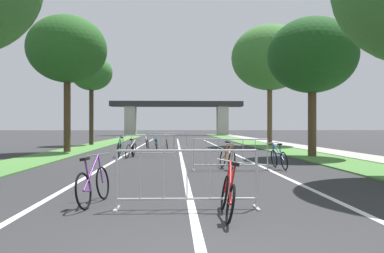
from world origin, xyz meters
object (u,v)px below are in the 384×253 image
(crowd_barrier_third, at_px, (149,146))
(bicycle_green_7, at_px, (119,149))
(tree_left_oak_mid, at_px, (91,73))
(bicycle_orange_0, at_px, (227,158))
(bicycle_red_2, at_px, (228,195))
(tree_right_pine_near, at_px, (270,58))
(bicycle_white_5, at_px, (147,143))
(bicycle_teal_3, at_px, (156,143))
(bicycle_yellow_8, at_px, (167,143))
(crowd_barrier_nearest, at_px, (187,179))
(bicycle_silver_1, at_px, (131,150))
(crowd_barrier_second, at_px, (231,155))
(bicycle_purple_4, at_px, (93,184))
(tree_left_oak_near, at_px, (67,50))
(bicycle_blue_6, at_px, (279,158))
(tree_right_maple_mid, at_px, (312,56))
(bicycle_black_9, at_px, (133,149))
(crowd_barrier_fourth, at_px, (167,141))

(crowd_barrier_third, distance_m, bicycle_green_7, 1.44)
(tree_left_oak_mid, height_order, bicycle_orange_0, tree_left_oak_mid)
(bicycle_red_2, bearing_deg, tree_left_oak_mid, 109.90)
(tree_right_pine_near, height_order, bicycle_red_2, tree_right_pine_near)
(tree_right_pine_near, height_order, bicycle_white_5, tree_right_pine_near)
(bicycle_teal_3, relative_size, bicycle_yellow_8, 0.96)
(crowd_barrier_nearest, relative_size, bicycle_white_5, 1.50)
(bicycle_silver_1, bearing_deg, crowd_barrier_second, -44.53)
(crowd_barrier_third, bearing_deg, bicycle_purple_4, -91.35)
(tree_left_oak_near, xyz_separation_m, bicycle_purple_4, (4.48, -14.30, -5.36))
(crowd_barrier_third, bearing_deg, tree_left_oak_near, 147.20)
(bicycle_teal_3, bearing_deg, bicycle_orange_0, -74.75)
(tree_left_oak_mid, height_order, bicycle_blue_6, tree_left_oak_mid)
(tree_left_oak_near, distance_m, tree_right_maple_mid, 13.09)
(crowd_barrier_second, relative_size, bicycle_teal_3, 1.55)
(crowd_barrier_nearest, bearing_deg, crowd_barrier_second, 74.40)
(tree_left_oak_near, bearing_deg, bicycle_blue_6, -41.44)
(tree_right_maple_mid, relative_size, bicycle_black_9, 3.98)
(bicycle_purple_4, bearing_deg, bicycle_green_7, 105.05)
(tree_right_pine_near, xyz_separation_m, crowd_barrier_nearest, (-6.94, -21.71, -6.11))
(bicycle_teal_3, xyz_separation_m, bicycle_black_9, (-0.87, -5.95, -0.02))
(tree_right_maple_mid, xyz_separation_m, crowd_barrier_third, (-7.80, 0.57, -4.31))
(tree_left_oak_near, height_order, bicycle_teal_3, tree_left_oak_near)
(bicycle_silver_1, relative_size, bicycle_purple_4, 1.04)
(tree_left_oak_mid, height_order, bicycle_purple_4, tree_left_oak_mid)
(tree_left_oak_mid, height_order, bicycle_red_2, tree_left_oak_mid)
(bicycle_red_2, bearing_deg, bicycle_silver_1, 106.52)
(tree_left_oak_near, height_order, crowd_barrier_second, tree_left_oak_near)
(tree_right_pine_near, bearing_deg, bicycle_black_9, -133.86)
(bicycle_teal_3, bearing_deg, tree_left_oak_near, -144.73)
(crowd_barrier_third, height_order, bicycle_red_2, crowd_barrier_third)
(tree_right_pine_near, relative_size, bicycle_orange_0, 5.39)
(bicycle_purple_4, height_order, bicycle_black_9, bicycle_purple_4)
(bicycle_orange_0, relative_size, bicycle_green_7, 0.98)
(bicycle_teal_3, relative_size, bicycle_black_9, 0.98)
(tree_left_oak_mid, distance_m, tree_right_pine_near, 13.73)
(crowd_barrier_fourth, relative_size, bicycle_purple_4, 1.57)
(bicycle_yellow_8, relative_size, bicycle_black_9, 1.02)
(bicycle_purple_4, bearing_deg, crowd_barrier_nearest, -6.59)
(crowd_barrier_fourth, xyz_separation_m, bicycle_blue_6, (4.08, -11.28, -0.17))
(crowd_barrier_second, xyz_separation_m, bicycle_silver_1, (-3.90, 5.35, -0.15))
(crowd_barrier_fourth, xyz_separation_m, bicycle_orange_0, (2.29, -11.32, -0.15))
(crowd_barrier_nearest, xyz_separation_m, bicycle_black_9, (-2.28, 12.11, -0.17))
(bicycle_purple_4, relative_size, bicycle_black_9, 0.97)
(tree_left_oak_near, height_order, bicycle_black_9, tree_left_oak_near)
(crowd_barrier_third, bearing_deg, bicycle_silver_1, -146.99)
(crowd_barrier_fourth, bearing_deg, bicycle_red_2, -85.77)
(tree_left_oak_mid, distance_m, crowd_barrier_fourth, 9.55)
(tree_left_oak_near, xyz_separation_m, bicycle_orange_0, (7.79, -8.51, -5.36))
(crowd_barrier_second, bearing_deg, tree_left_oak_mid, 115.79)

